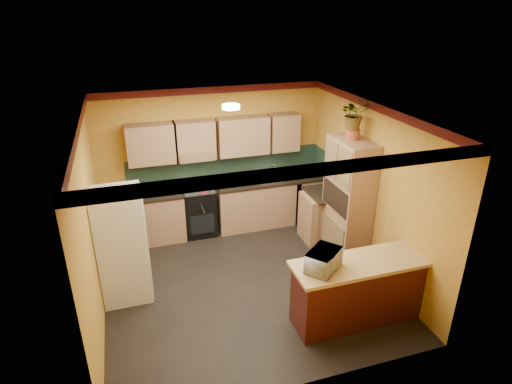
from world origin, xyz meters
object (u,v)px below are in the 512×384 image
stove (199,211)px  fridge (122,245)px  pantry (348,201)px  breakfast_bar (359,292)px  base_cabinets_back (231,207)px  microwave (324,260)px

stove → fridge: 2.12m
pantry → breakfast_bar: bearing=-111.4°
stove → fridge: (-1.39, -1.55, 0.39)m
stove → fridge: size_ratio=0.54×
base_cabinets_back → stove: 0.63m
fridge → breakfast_bar: 3.40m
fridge → microwave: fridge is taller
stove → microwave: bearing=-71.1°
base_cabinets_back → fridge: bearing=-142.3°
base_cabinets_back → pantry: bearing=-44.8°
breakfast_bar → pantry: bearing=68.6°
base_cabinets_back → breakfast_bar: (1.00, -3.07, 0.00)m
stove → pantry: bearing=-35.4°
stove → breakfast_bar: 3.48m
stove → fridge: bearing=-131.8°
base_cabinets_back → pantry: (1.59, -1.58, 0.61)m
breakfast_bar → fridge: bearing=153.3°
base_cabinets_back → microwave: size_ratio=7.61×
breakfast_bar → microwave: microwave is taller
base_cabinets_back → stove: bearing=-180.0°
microwave → pantry: bearing=12.4°
pantry → breakfast_bar: (-0.59, -1.50, -0.61)m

